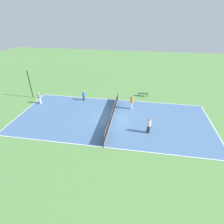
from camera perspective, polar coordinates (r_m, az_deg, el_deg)
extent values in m
plane|color=#60934C|center=(20.16, 0.00, -2.21)|extent=(80.00, 80.00, 0.00)
cube|color=#4C729E|center=(20.16, 0.00, -2.19)|extent=(10.00, 22.13, 0.02)
cube|color=white|center=(16.26, -2.89, -11.40)|extent=(0.10, 22.13, 0.00)
cube|color=white|center=(24.43, 1.89, 3.98)|extent=(0.10, 22.13, 0.00)
cube|color=white|center=(21.60, 30.31, -4.41)|extent=(10.00, 0.10, 0.00)
cube|color=white|center=(24.25, -26.62, 0.33)|extent=(10.00, 0.10, 0.00)
cube|color=white|center=(20.15, 0.00, -2.16)|extent=(10.00, 0.10, 0.00)
cylinder|color=black|center=(15.97, -2.87, -9.69)|extent=(0.10, 0.10, 1.10)
cylinder|color=black|center=(24.10, 1.88, 5.05)|extent=(0.10, 0.10, 1.10)
cube|color=black|center=(19.87, 0.00, -0.87)|extent=(9.70, 0.03, 1.05)
cube|color=white|center=(19.62, 0.00, 0.37)|extent=(9.70, 0.04, 0.06)
cube|color=#333338|center=(25.79, 10.13, 5.98)|extent=(0.36, 1.49, 0.04)
cylinder|color=#4C4C51|center=(25.91, 11.40, 5.42)|extent=(0.08, 0.08, 0.41)
cylinder|color=#4C4C51|center=(25.88, 8.77, 5.64)|extent=(0.08, 0.08, 0.41)
cube|color=white|center=(25.19, -22.37, 3.42)|extent=(0.32, 0.32, 0.77)
cylinder|color=gray|center=(24.93, -22.66, 4.76)|extent=(0.51, 0.51, 0.54)
sphere|color=beige|center=(24.78, -22.83, 5.56)|extent=(0.23, 0.23, 0.23)
cube|color=black|center=(18.07, 11.78, -5.52)|extent=(0.31, 0.32, 0.85)
cylinder|color=white|center=(17.66, 12.03, -3.61)|extent=(0.51, 0.51, 0.60)
sphere|color=#A87A56|center=(17.43, 12.17, -2.45)|extent=(0.26, 0.26, 0.26)
cube|color=#4C4C51|center=(24.50, -9.14, 4.59)|extent=(0.27, 0.30, 0.70)
cylinder|color=blue|center=(24.26, -9.25, 5.86)|extent=(0.45, 0.45, 0.49)
sphere|color=beige|center=(24.12, -9.32, 6.62)|extent=(0.21, 0.21, 0.21)
cube|color=white|center=(22.09, 6.38, 2.05)|extent=(0.30, 0.26, 0.87)
cylinder|color=orange|center=(21.75, 6.49, 3.76)|extent=(0.44, 0.44, 0.61)
sphere|color=#A87A56|center=(21.56, 6.56, 4.79)|extent=(0.26, 0.26, 0.26)
cylinder|color=#262626|center=(21.97, 6.35, 4.48)|extent=(0.28, 0.10, 0.03)
torus|color=black|center=(22.21, 6.21, 4.80)|extent=(0.37, 0.37, 0.02)
sphere|color=#CCE033|center=(19.12, -16.55, -5.45)|extent=(0.07, 0.07, 0.07)
sphere|color=#CCE033|center=(21.95, 4.85, 0.75)|extent=(0.07, 0.07, 0.07)
sphere|color=#CCE033|center=(16.84, -1.04, -9.47)|extent=(0.07, 0.07, 0.07)
cylinder|color=black|center=(26.92, -25.19, 8.14)|extent=(0.12, 0.12, 3.95)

